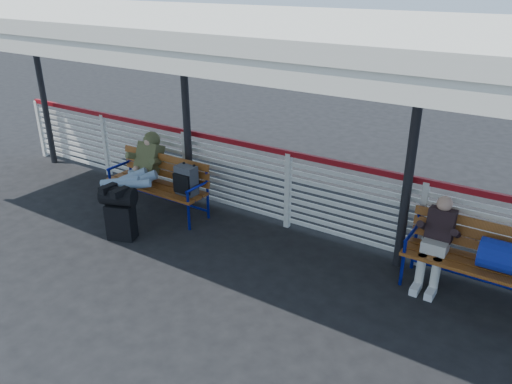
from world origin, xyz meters
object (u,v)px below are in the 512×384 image
Objects in this scene: bench_left at (168,179)px; bench_right at (497,257)px; companion_person at (436,241)px; traveler_man at (136,175)px; luggage_stack at (120,211)px.

bench_left is 4.83m from bench_right.
companion_person is (4.14, 0.28, 0.00)m from bench_left.
traveler_man reaches higher than bench_right.
luggage_stack is 0.81m from traveler_man.
bench_left is 1.57× the size of companion_person.
bench_right is at bearing 0.28° from companion_person.
bench_left is at bearing -176.66° from bench_right.
companion_person is at bearing -179.72° from bench_right.
traveler_man is at bearing 95.74° from luggage_stack.
companion_person reaches higher than bench_right.
traveler_man is at bearing -172.07° from companion_person.
bench_left is (-0.00, 1.03, 0.15)m from luggage_stack.
traveler_man is at bearing -134.83° from bench_left.
luggage_stack is 0.50× the size of traveler_man.
bench_right is 0.68m from companion_person.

